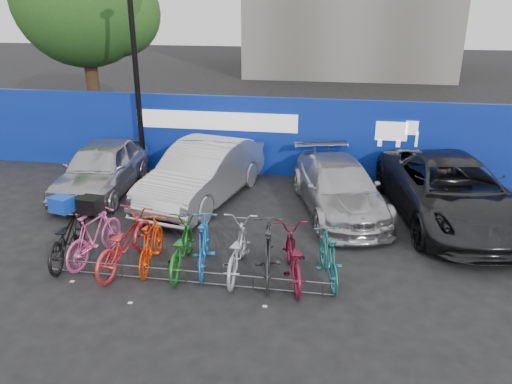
% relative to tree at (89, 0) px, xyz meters
% --- Properties ---
extents(ground, '(100.00, 100.00, 0.00)m').
position_rel_tree_xyz_m(ground, '(6.77, -10.06, -5.07)').
color(ground, black).
rests_on(ground, ground).
extents(hoarding, '(22.00, 0.18, 2.40)m').
position_rel_tree_xyz_m(hoarding, '(6.78, -4.06, -3.86)').
color(hoarding, '#0A2193').
rests_on(hoarding, ground).
extents(tree, '(5.40, 5.20, 7.80)m').
position_rel_tree_xyz_m(tree, '(0.00, 0.00, 0.00)').
color(tree, '#382314').
rests_on(tree, ground).
extents(lamppost, '(0.25, 0.50, 6.11)m').
position_rel_tree_xyz_m(lamppost, '(3.57, -4.66, -1.80)').
color(lamppost, black).
rests_on(lamppost, ground).
extents(bike_rack, '(5.60, 0.03, 0.30)m').
position_rel_tree_xyz_m(bike_rack, '(6.77, -10.66, -4.91)').
color(bike_rack, '#595B60').
rests_on(bike_rack, ground).
extents(car_0, '(2.02, 4.35, 1.44)m').
position_rel_tree_xyz_m(car_0, '(3.04, -6.34, -4.35)').
color(car_0, '#ACACB1').
rests_on(car_0, ground).
extents(car_1, '(2.66, 5.00, 1.57)m').
position_rel_tree_xyz_m(car_1, '(5.99, -6.46, -4.29)').
color(car_1, '#B7B6BC').
rests_on(car_1, ground).
extents(car_2, '(2.96, 4.80, 1.30)m').
position_rel_tree_xyz_m(car_2, '(9.57, -6.61, -4.42)').
color(car_2, '#A9A8AD').
rests_on(car_2, ground).
extents(car_3, '(3.42, 5.85, 1.53)m').
position_rel_tree_xyz_m(car_3, '(12.24, -6.71, -4.30)').
color(car_3, black).
rests_on(car_3, ground).
extents(bike_0, '(1.05, 2.14, 1.08)m').
position_rel_tree_xyz_m(bike_0, '(4.06, -10.10, -4.53)').
color(bike_0, black).
rests_on(bike_0, ground).
extents(bike_1, '(0.83, 1.88, 1.09)m').
position_rel_tree_xyz_m(bike_1, '(4.65, -10.04, -4.52)').
color(bike_1, '#EB54A0').
rests_on(bike_1, ground).
extents(bike_2, '(0.98, 2.17, 1.10)m').
position_rel_tree_xyz_m(bike_2, '(5.37, -10.21, -4.52)').
color(bike_2, red).
rests_on(bike_2, ground).
extents(bike_3, '(0.61, 1.70, 1.00)m').
position_rel_tree_xyz_m(bike_3, '(5.90, -10.12, -4.57)').
color(bike_3, '#F03904').
rests_on(bike_3, ground).
extents(bike_4, '(0.82, 1.93, 0.99)m').
position_rel_tree_xyz_m(bike_4, '(6.52, -10.11, -4.57)').
color(bike_4, '#1B6E1F').
rests_on(bike_4, ground).
extents(bike_5, '(0.82, 1.89, 1.10)m').
position_rel_tree_xyz_m(bike_5, '(6.97, -10.02, -4.52)').
color(bike_5, blue).
rests_on(bike_5, ground).
extents(bike_6, '(0.76, 1.99, 1.03)m').
position_rel_tree_xyz_m(bike_6, '(7.65, -10.07, -4.55)').
color(bike_6, '#B0B3B7').
rests_on(bike_6, ground).
extents(bike_7, '(0.78, 1.98, 1.16)m').
position_rel_tree_xyz_m(bike_7, '(8.29, -10.17, -4.49)').
color(bike_7, '#28282B').
rests_on(bike_7, ground).
extents(bike_8, '(1.08, 2.02, 1.01)m').
position_rel_tree_xyz_m(bike_8, '(8.76, -10.16, -4.56)').
color(bike_8, maroon).
rests_on(bike_8, ground).
extents(bike_9, '(0.85, 1.75, 1.01)m').
position_rel_tree_xyz_m(bike_9, '(9.44, -10.06, -4.56)').
color(bike_9, '#1E6A6C').
rests_on(bike_9, ground).
extents(cargo_crate, '(0.51, 0.43, 0.31)m').
position_rel_tree_xyz_m(cargo_crate, '(4.06, -10.10, -3.84)').
color(cargo_crate, '#0F35B5').
rests_on(cargo_crate, bike_0).
extents(cargo_topcase, '(0.46, 0.42, 0.31)m').
position_rel_tree_xyz_m(cargo_topcase, '(4.65, -10.04, -3.82)').
color(cargo_topcase, black).
rests_on(cargo_topcase, bike_1).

